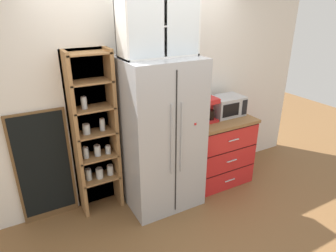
{
  "coord_description": "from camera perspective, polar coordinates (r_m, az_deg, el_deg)",
  "views": [
    {
      "loc": [
        -1.45,
        -2.82,
        2.35
      ],
      "look_at": [
        0.1,
        -0.01,
        1.0
      ],
      "focal_mm": 31.58,
      "sensor_mm": 36.0,
      "label": 1
    }
  ],
  "objects": [
    {
      "name": "bottle_amber",
      "position": [
        3.91,
        10.03,
        2.93
      ],
      "size": [
        0.07,
        0.07,
        0.25
      ],
      "color": "brown",
      "rests_on": "counter_cabinet"
    },
    {
      "name": "wall_back_cream",
      "position": [
        3.69,
        -4.43,
        5.85
      ],
      "size": [
        4.97,
        0.1,
        2.55
      ],
      "primitive_type": "cube",
      "color": "silver",
      "rests_on": "ground"
    },
    {
      "name": "mug_sage",
      "position": [
        3.78,
        5.49,
        1.47
      ],
      "size": [
        0.11,
        0.08,
        0.09
      ],
      "color": "#8CA37F",
      "rests_on": "counter_cabinet"
    },
    {
      "name": "pantry_shelf_column",
      "position": [
        3.47,
        -14.11,
        -1.38
      ],
      "size": [
        0.51,
        0.3,
        1.91
      ],
      "color": "brown",
      "rests_on": "ground"
    },
    {
      "name": "coffee_maker",
      "position": [
        3.81,
        7.83,
        3.29
      ],
      "size": [
        0.17,
        0.2,
        0.31
      ],
      "color": "red",
      "rests_on": "counter_cabinet"
    },
    {
      "name": "microwave",
      "position": [
        4.05,
        11.26,
        3.85
      ],
      "size": [
        0.44,
        0.33,
        0.26
      ],
      "color": "#ADAFB5",
      "rests_on": "counter_cabinet"
    },
    {
      "name": "refrigerator",
      "position": [
        3.48,
        -1.44,
        -1.68
      ],
      "size": [
        0.86,
        0.74,
        1.81
      ],
      "color": "#ADAFB5",
      "rests_on": "ground"
    },
    {
      "name": "counter_cabinet",
      "position": [
        4.15,
        9.38,
        -4.46
      ],
      "size": [
        0.88,
        0.65,
        0.93
      ],
      "color": "red",
      "rests_on": "ground"
    },
    {
      "name": "mug_navy",
      "position": [
        3.99,
        9.36,
        2.38
      ],
      "size": [
        0.12,
        0.09,
        0.09
      ],
      "color": "navy",
      "rests_on": "counter_cabinet"
    },
    {
      "name": "upper_cabinet",
      "position": [
        3.22,
        -2.08,
        18.8
      ],
      "size": [
        0.83,
        0.32,
        0.63
      ],
      "color": "silver",
      "rests_on": "refrigerator"
    },
    {
      "name": "ground_plane",
      "position": [
        3.95,
        -1.36,
        -13.7
      ],
      "size": [
        10.67,
        10.67,
        0.0
      ],
      "primitive_type": "plane",
      "color": "brown"
    },
    {
      "name": "chalkboard_menu",
      "position": [
        3.58,
        -22.82,
        -7.32
      ],
      "size": [
        0.6,
        0.04,
        1.31
      ],
      "color": "brown",
      "rests_on": "ground"
    }
  ]
}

